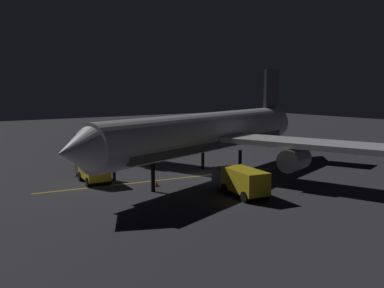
% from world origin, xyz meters
% --- Properties ---
extents(ground_plane, '(180.00, 180.00, 0.20)m').
position_xyz_m(ground_plane, '(0.00, 0.00, -0.10)').
color(ground_plane, '#313137').
extents(apron_guide_stripe, '(3.93, 26.36, 0.01)m').
position_xyz_m(apron_guide_stripe, '(0.85, 4.00, 0.00)').
color(apron_guide_stripe, gold).
rests_on(apron_guide_stripe, ground_plane).
extents(airliner, '(36.31, 37.36, 11.41)m').
position_xyz_m(airliner, '(0.19, -0.57, 4.40)').
color(airliner, white).
rests_on(airliner, ground_plane).
extents(baggage_truck, '(6.31, 2.93, 2.45)m').
position_xyz_m(baggage_truck, '(4.33, 10.86, 1.26)').
color(baggage_truck, gold).
rests_on(baggage_truck, ground_plane).
extents(catering_truck, '(6.60, 3.18, 2.33)m').
position_xyz_m(catering_truck, '(-8.07, 2.62, 1.22)').
color(catering_truck, gold).
rests_on(catering_truck, ground_plane).
extents(ground_crew_worker, '(0.40, 0.40, 1.74)m').
position_xyz_m(ground_crew_worker, '(3.47, 8.97, 0.89)').
color(ground_crew_worker, black).
rests_on(ground_crew_worker, ground_plane).
extents(traffic_cone_near_left, '(0.50, 0.50, 0.55)m').
position_xyz_m(traffic_cone_near_left, '(7.64, 11.23, 0.25)').
color(traffic_cone_near_left, '#EA590F').
rests_on(traffic_cone_near_left, ground_plane).
extents(traffic_cone_near_right, '(0.50, 0.50, 0.55)m').
position_xyz_m(traffic_cone_near_right, '(6.95, 10.26, 0.25)').
color(traffic_cone_near_right, '#EA590F').
rests_on(traffic_cone_near_right, ground_plane).
extents(traffic_cone_under_wing, '(0.50, 0.50, 0.55)m').
position_xyz_m(traffic_cone_under_wing, '(-1.03, 6.82, 0.25)').
color(traffic_cone_under_wing, '#EA590F').
rests_on(traffic_cone_under_wing, ground_plane).
extents(traffic_cone_far, '(0.50, 0.50, 0.55)m').
position_xyz_m(traffic_cone_far, '(-8.11, 3.04, 0.25)').
color(traffic_cone_far, '#EA590F').
rests_on(traffic_cone_far, ground_plane).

